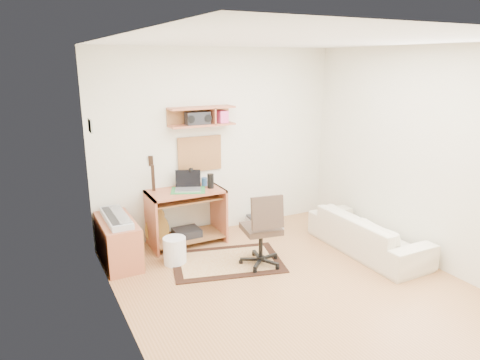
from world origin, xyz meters
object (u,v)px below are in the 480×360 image
printer (264,223)px  sofa (368,227)px  desk (186,217)px  cabinet (118,241)px  task_chair (261,229)px

printer → sofa: sofa is taller
desk → printer: desk is taller
desk → cabinet: bearing=-169.7°
task_chair → sofa: task_chair is taller
task_chair → sofa: 1.47m
task_chair → cabinet: task_chair is taller
task_chair → cabinet: (-1.52, 0.87, -0.20)m
cabinet → task_chair: bearing=-29.6°
task_chair → desk: bearing=127.9°
printer → sofa: bearing=-51.4°
printer → cabinet: bearing=-168.7°
printer → task_chair: bearing=-115.1°
cabinet → printer: cabinet is taller
cabinet → printer: (2.17, 0.15, -0.19)m
sofa → desk: bearing=56.3°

